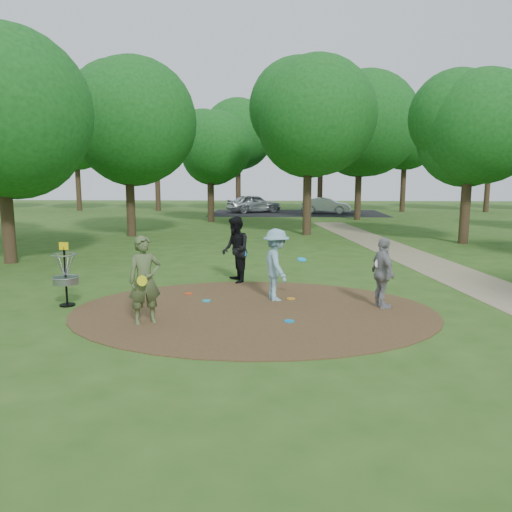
{
  "coord_description": "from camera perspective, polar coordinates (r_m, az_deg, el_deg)",
  "views": [
    {
      "loc": [
        0.59,
        -11.1,
        3.11
      ],
      "look_at": [
        0.0,
        1.2,
        1.1
      ],
      "focal_mm": 35.0,
      "sensor_mm": 36.0,
      "label": 1
    }
  ],
  "objects": [
    {
      "name": "player_throwing_with_disc",
      "position": [
        12.37,
        2.32,
        -1.02
      ],
      "size": [
        1.27,
        1.31,
        1.8
      ],
      "color": "#82B3C3",
      "rests_on": "ground"
    },
    {
      "name": "footpath",
      "position": [
        14.7,
        26.43,
        -3.9
      ],
      "size": [
        7.55,
        39.89,
        0.01
      ],
      "primitive_type": "cube",
      "rotation": [
        0.0,
        0.0,
        0.14
      ],
      "color": "#8C7A5B",
      "rests_on": "ground"
    },
    {
      "name": "car_right",
      "position": [
        40.97,
        8.01,
        5.72
      ],
      "size": [
        4.07,
        2.02,
        1.28
      ],
      "primitive_type": "imported",
      "rotation": [
        0.0,
        0.0,
        1.39
      ],
      "color": "#AAAEB2",
      "rests_on": "ground"
    },
    {
      "name": "disc_golf_basket",
      "position": [
        12.68,
        -20.97,
        -1.5
      ],
      "size": [
        0.63,
        0.63,
        1.54
      ],
      "color": "black",
      "rests_on": "ground"
    },
    {
      "name": "car_left",
      "position": [
        41.64,
        -0.24,
        6.03
      ],
      "size": [
        4.78,
        3.47,
        1.51
      ],
      "primitive_type": "imported",
      "rotation": [
        0.0,
        0.0,
        2.0
      ],
      "color": "#B3B8BC",
      "rests_on": "ground"
    },
    {
      "name": "disc_ground_blue",
      "position": [
        10.73,
        3.82,
        -7.43
      ],
      "size": [
        0.22,
        0.22,
        0.02
      ],
      "primitive_type": "cylinder",
      "color": "#0B87C6",
      "rests_on": "dirt_clearing"
    },
    {
      "name": "tree_ring",
      "position": [
        20.91,
        4.47,
        15.29
      ],
      "size": [
        36.77,
        46.39,
        9.84
      ],
      "color": "#332316",
      "rests_on": "ground"
    },
    {
      "name": "disc_ground_red",
      "position": [
        13.23,
        -7.71,
        -4.28
      ],
      "size": [
        0.22,
        0.22,
        0.02
      ],
      "primitive_type": "cylinder",
      "color": "red",
      "rests_on": "dirt_clearing"
    },
    {
      "name": "ground",
      "position": [
        11.54,
        -0.29,
        -6.36
      ],
      "size": [
        100.0,
        100.0,
        0.0
      ],
      "primitive_type": "plane",
      "color": "#2D5119",
      "rests_on": "ground"
    },
    {
      "name": "dirt_clearing",
      "position": [
        11.54,
        -0.29,
        -6.31
      ],
      "size": [
        8.4,
        8.4,
        0.02
      ],
      "primitive_type": "cylinder",
      "color": "#47301C",
      "rests_on": "ground"
    },
    {
      "name": "player_walking_with_disc",
      "position": [
        14.46,
        -2.35,
        0.73
      ],
      "size": [
        0.98,
        1.11,
        1.93
      ],
      "color": "black",
      "rests_on": "ground"
    },
    {
      "name": "player_observer_with_disc",
      "position": [
        10.68,
        -12.6,
        -2.71
      ],
      "size": [
        0.81,
        0.72,
        1.87
      ],
      "color": "#506138",
      "rests_on": "ground"
    },
    {
      "name": "player_waiting_with_disc",
      "position": [
        12.01,
        14.3,
        -1.91
      ],
      "size": [
        0.66,
        1.06,
        1.68
      ],
      "color": "gray",
      "rests_on": "ground"
    },
    {
      "name": "disc_ground_cyan",
      "position": [
        12.44,
        -5.68,
        -5.11
      ],
      "size": [
        0.22,
        0.22,
        0.02
      ],
      "primitive_type": "cylinder",
      "color": "#17A0BD",
      "rests_on": "dirt_clearing"
    },
    {
      "name": "disc_ground_orange",
      "position": [
        12.62,
        4.02,
        -4.88
      ],
      "size": [
        0.22,
        0.22,
        0.02
      ],
      "primitive_type": "cylinder",
      "color": "orange",
      "rests_on": "dirt_clearing"
    },
    {
      "name": "parking_lot",
      "position": [
        41.24,
        4.71,
        4.92
      ],
      "size": [
        14.0,
        8.0,
        0.01
      ],
      "primitive_type": "cube",
      "color": "black",
      "rests_on": "ground"
    }
  ]
}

